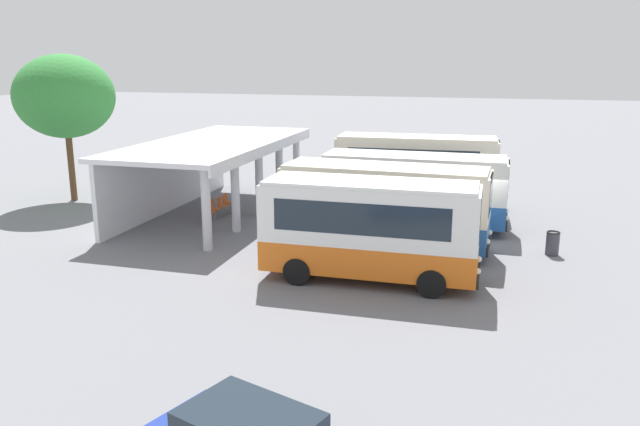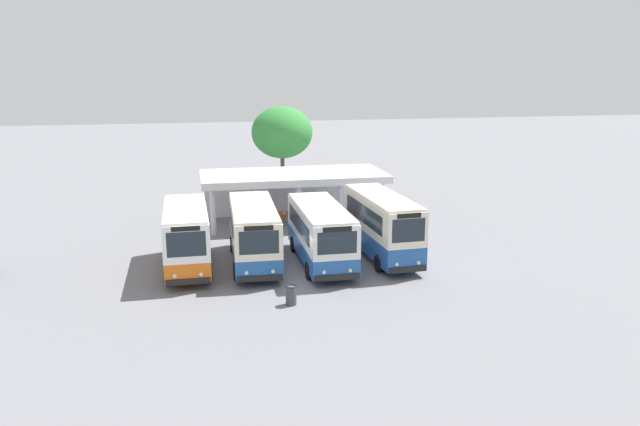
# 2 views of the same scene
# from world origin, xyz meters

# --- Properties ---
(ground_plane) EXTENTS (180.00, 180.00, 0.00)m
(ground_plane) POSITION_xyz_m (0.00, 0.00, 0.00)
(ground_plane) COLOR slate
(city_bus_nearest_orange) EXTENTS (2.38, 7.08, 3.33)m
(city_bus_nearest_orange) POSITION_xyz_m (-6.21, 3.10, 1.84)
(city_bus_nearest_orange) COLOR black
(city_bus_nearest_orange) RESTS_ON ground
(city_bus_second_in_row) EXTENTS (2.61, 7.90, 3.24)m
(city_bus_second_in_row) POSITION_xyz_m (-2.68, 3.25, 1.79)
(city_bus_second_in_row) COLOR black
(city_bus_second_in_row) RESTS_ON ground
(city_bus_middle_cream) EXTENTS (2.48, 7.89, 3.15)m
(city_bus_middle_cream) POSITION_xyz_m (0.84, 2.65, 1.75)
(city_bus_middle_cream) COLOR black
(city_bus_middle_cream) RESTS_ON ground
(city_bus_fourth_amber) EXTENTS (2.48, 7.78, 3.51)m
(city_bus_fourth_amber) POSITION_xyz_m (4.36, 3.00, 1.93)
(city_bus_fourth_amber) COLOR black
(city_bus_fourth_amber) RESTS_ON ground
(terminal_canopy) EXTENTS (12.29, 5.50, 3.40)m
(terminal_canopy) POSITION_xyz_m (0.88, 12.43, 2.60)
(terminal_canopy) COLOR silver
(terminal_canopy) RESTS_ON ground
(waiting_chair_end_by_column) EXTENTS (0.45, 0.45, 0.86)m
(waiting_chair_end_by_column) POSITION_xyz_m (-0.84, 11.51, 0.52)
(waiting_chair_end_by_column) COLOR slate
(waiting_chair_end_by_column) RESTS_ON ground
(waiting_chair_second_from_end) EXTENTS (0.45, 0.45, 0.86)m
(waiting_chair_second_from_end) POSITION_xyz_m (-0.15, 11.55, 0.52)
(waiting_chair_second_from_end) COLOR slate
(waiting_chair_second_from_end) RESTS_ON ground
(waiting_chair_middle_seat) EXTENTS (0.45, 0.45, 0.86)m
(waiting_chair_middle_seat) POSITION_xyz_m (0.54, 11.45, 0.52)
(waiting_chair_middle_seat) COLOR slate
(waiting_chair_middle_seat) RESTS_ON ground
(waiting_chair_fourth_seat) EXTENTS (0.45, 0.45, 0.86)m
(waiting_chair_fourth_seat) POSITION_xyz_m (1.23, 11.48, 0.52)
(waiting_chair_fourth_seat) COLOR slate
(waiting_chair_fourth_seat) RESTS_ON ground
(roadside_tree_behind_canopy) EXTENTS (4.84, 4.84, 7.33)m
(roadside_tree_behind_canopy) POSITION_xyz_m (1.35, 20.08, 5.25)
(roadside_tree_behind_canopy) COLOR brown
(roadside_tree_behind_canopy) RESTS_ON ground
(litter_bin_apron) EXTENTS (0.49, 0.49, 0.90)m
(litter_bin_apron) POSITION_xyz_m (-1.67, -2.91, 0.46)
(litter_bin_apron) COLOR #3F3F47
(litter_bin_apron) RESTS_ON ground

